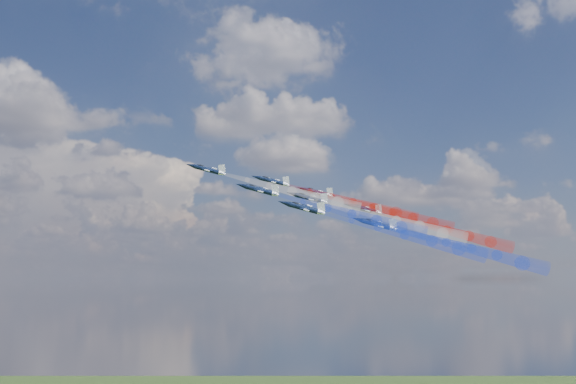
{
  "coord_description": "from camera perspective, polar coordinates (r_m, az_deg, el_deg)",
  "views": [
    {
      "loc": [
        -43.98,
        -158.76,
        144.64
      ],
      "look_at": [
        -16.29,
        0.12,
        165.69
      ],
      "focal_mm": 41.56,
      "sensor_mm": 36.0,
      "label": 1
    }
  ],
  "objects": [
    {
      "name": "trail_center_third",
      "position": [
        161.72,
        9.24,
        -2.45
      ],
      "size": [
        33.71,
        11.6,
        12.89
      ],
      "primitive_type": null,
      "rotation": [
        0.27,
        -0.22,
        1.29
      ],
      "color": "silver"
    },
    {
      "name": "trail_inner_left",
      "position": [
        150.32,
        5.48,
        -1.89
      ],
      "size": [
        33.71,
        11.6,
        12.89
      ],
      "primitive_type": null,
      "rotation": [
        0.27,
        -0.22,
        1.29
      ],
      "color": "blue"
    },
    {
      "name": "trail_outer_left",
      "position": [
        140.26,
        9.95,
        -3.59
      ],
      "size": [
        33.71,
        11.6,
        12.89
      ],
      "primitive_type": null,
      "rotation": [
        0.27,
        -0.22,
        1.29
      ],
      "color": "blue"
    },
    {
      "name": "jet_inner_left",
      "position": [
        151.52,
        -2.48,
        0.18
      ],
      "size": [
        12.75,
        10.91,
        7.18
      ],
      "primitive_type": null,
      "rotation": [
        0.27,
        -0.22,
        1.29
      ],
      "color": "black"
    },
    {
      "name": "jet_rear_left",
      "position": [
        151.13,
        7.56,
        -2.74
      ],
      "size": [
        12.75,
        10.91,
        7.18
      ],
      "primitive_type": null,
      "rotation": [
        0.27,
        -0.22,
        1.29
      ],
      "color": "black"
    },
    {
      "name": "trail_inner_right",
      "position": [
        172.57,
        5.57,
        -0.86
      ],
      "size": [
        33.71,
        11.6,
        12.89
      ],
      "primitive_type": null,
      "rotation": [
        0.27,
        -0.22,
        1.29
      ],
      "color": "red"
    },
    {
      "name": "trail_rear_left",
      "position": [
        153.86,
        15.42,
        -4.72
      ],
      "size": [
        33.71,
        11.6,
        12.89
      ],
      "primitive_type": null,
      "rotation": [
        0.27,
        -0.22,
        1.29
      ],
      "color": "blue"
    },
    {
      "name": "trail_outer_right",
      "position": [
        185.94,
        8.93,
        -1.7
      ],
      "size": [
        33.71,
        11.6,
        12.89
      ],
      "primitive_type": null,
      "rotation": [
        0.27,
        -0.22,
        1.29
      ],
      "color": "red"
    },
    {
      "name": "jet_lead",
      "position": [
        165.12,
        -6.93,
        1.92
      ],
      "size": [
        12.75,
        10.91,
        7.18
      ],
      "primitive_type": null,
      "rotation": [
        0.27,
        -0.22,
        1.29
      ],
      "color": "black"
    },
    {
      "name": "jet_outer_left",
      "position": [
        139.79,
        1.34,
        -1.37
      ],
      "size": [
        12.75,
        10.91,
        7.18
      ],
      "primitive_type": null,
      "rotation": [
        0.27,
        -0.22,
        1.29
      ],
      "color": "black"
    },
    {
      "name": "trail_rear_right",
      "position": [
        175.15,
        13.42,
        -3.22
      ],
      "size": [
        33.71,
        11.6,
        12.89
      ],
      "primitive_type": null,
      "rotation": [
        0.27,
        -0.22,
        1.29
      ],
      "color": "red"
    },
    {
      "name": "jet_rear_right",
      "position": [
        173.1,
        6.53,
        -1.46
      ],
      "size": [
        12.75,
        10.91,
        7.18
      ],
      "primitive_type": null,
      "rotation": [
        0.27,
        -0.22,
        1.29
      ],
      "color": "black"
    },
    {
      "name": "trail_lead",
      "position": [
        162.0,
        0.35,
        0.04
      ],
      "size": [
        33.71,
        11.6,
        12.89
      ],
      "primitive_type": null,
      "rotation": [
        0.27,
        -0.22,
        1.29
      ],
      "color": "silver"
    },
    {
      "name": "jet_outer_right",
      "position": [
        185.6,
        2.46,
        -0.02
      ],
      "size": [
        12.75,
        10.91,
        7.18
      ],
      "primitive_type": null,
      "rotation": [
        0.27,
        -0.22,
        1.29
      ],
      "color": "black"
    },
    {
      "name": "jet_center_third",
      "position": [
        161.38,
        1.79,
        -0.53
      ],
      "size": [
        12.75,
        10.91,
        7.18
      ],
      "primitive_type": null,
      "rotation": [
        0.27,
        -0.22,
        1.29
      ],
      "color": "black"
    },
    {
      "name": "jet_inner_right",
      "position": [
        173.64,
        -1.37,
        0.94
      ],
      "size": [
        12.75,
        10.91,
        7.18
      ],
      "primitive_type": null,
      "rotation": [
        0.27,
        -0.22,
        1.29
      ],
      "color": "black"
    }
  ]
}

